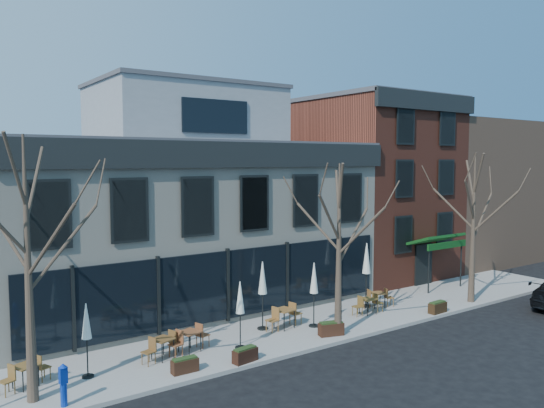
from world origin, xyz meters
TOP-DOWN VIEW (x-y plane):
  - ground at (0.00, 0.00)m, footprint 120.00×120.00m
  - sidewalk_front at (3.25, -2.15)m, footprint 33.50×4.70m
  - corner_building at (0.07, 5.07)m, footprint 18.39×10.39m
  - red_brick_building at (13.00, 4.98)m, footprint 8.20×11.78m
  - bg_building at (23.00, 6.00)m, footprint 12.00×12.00m
  - tree_corner at (-8.49, -3.20)m, footprint 3.93×3.98m
  - tree_mid at (3.01, -3.90)m, footprint 3.50×3.55m
  - tree_right at (12.01, -3.90)m, footprint 3.72×3.77m
  - call_box at (-7.83, -4.09)m, footprint 0.26×0.26m
  - cafe_set_0 at (-8.50, -2.05)m, footprint 1.70×1.08m
  - cafe_set_1 at (-3.98, -2.27)m, footprint 1.80×0.98m
  - cafe_set_2 at (-2.86, -2.18)m, footprint 1.87×0.95m
  - cafe_set_3 at (1.70, -1.92)m, footprint 1.96×0.88m
  - cafe_set_4 at (6.15, -2.45)m, footprint 1.71×0.72m
  - cafe_set_5 at (7.36, -1.90)m, footprint 1.71×0.98m
  - umbrella_0 at (-6.66, -2.37)m, footprint 0.40×0.40m
  - umbrella_1 at (-1.09, -2.91)m, footprint 0.41×0.41m
  - umbrella_2 at (0.87, -1.51)m, footprint 0.46×0.46m
  - umbrella_3 at (2.89, -2.47)m, footprint 0.45×0.45m
  - umbrella_4 at (6.95, -1.53)m, footprint 0.50×0.50m
  - planter_0 at (-3.85, -3.83)m, footprint 0.92×0.39m
  - planter_1 at (-1.68, -4.20)m, footprint 0.98×0.51m
  - planter_2 at (2.73, -3.78)m, footprint 1.10×0.68m
  - planter_3 at (8.97, -4.20)m, footprint 0.98×0.43m

SIDE VIEW (x-z plane):
  - ground at x=0.00m, z-range 0.00..0.00m
  - sidewalk_front at x=3.25m, z-range 0.00..0.15m
  - planter_0 at x=-3.85m, z-range 0.15..0.66m
  - planter_1 at x=-1.68m, z-range 0.15..0.67m
  - planter_3 at x=8.97m, z-range 0.15..0.69m
  - planter_2 at x=2.73m, z-range 0.15..0.72m
  - cafe_set_5 at x=7.36m, z-range 0.16..1.04m
  - cafe_set_0 at x=-8.50m, z-range 0.16..1.05m
  - cafe_set_4 at x=6.15m, z-range 0.16..1.06m
  - cafe_set_1 at x=-3.98m, z-range 0.16..1.09m
  - cafe_set_2 at x=-2.86m, z-range 0.16..1.12m
  - cafe_set_3 at x=1.70m, z-range 0.16..1.17m
  - call_box at x=-7.83m, z-range 0.19..1.47m
  - umbrella_0 at x=-6.66m, z-range 0.66..3.15m
  - umbrella_1 at x=-1.09m, z-range 0.68..3.27m
  - umbrella_3 at x=2.89m, z-range 0.72..3.51m
  - umbrella_2 at x=0.87m, z-range 0.75..3.65m
  - umbrella_4 at x=6.95m, z-range 0.80..3.95m
  - tree_mid at x=3.01m, z-range 0.27..7.31m
  - tree_right at x=12.01m, z-range 0.28..7.76m
  - tree_corner at x=-8.49m, z-range 0.29..8.21m
  - corner_building at x=0.07m, z-range -0.83..10.27m
  - bg_building at x=23.00m, z-range 0.00..10.00m
  - red_brick_building at x=13.00m, z-range 0.05..11.22m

